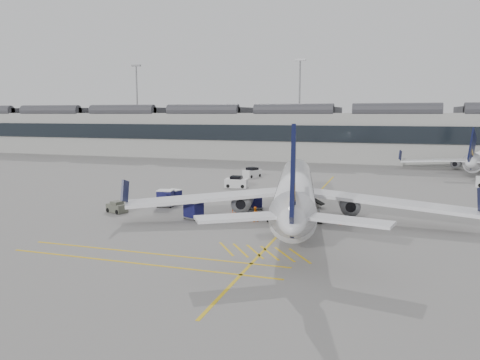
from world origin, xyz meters
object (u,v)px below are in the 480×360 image
(ramp_agent_a, at_px, (234,206))
(belt_loader, at_px, (304,202))
(baggage_cart_a, at_px, (194,209))
(pushback_tug, at_px, (117,207))
(ramp_agent_b, at_px, (255,214))
(airliner_main, at_px, (295,191))

(ramp_agent_a, bearing_deg, belt_loader, -2.32)
(baggage_cart_a, relative_size, pushback_tug, 0.84)
(belt_loader, bearing_deg, ramp_agent_b, -90.46)
(ramp_agent_a, bearing_deg, airliner_main, -53.20)
(airliner_main, distance_m, baggage_cart_a, 10.69)
(baggage_cart_a, bearing_deg, pushback_tug, -161.16)
(belt_loader, xyz_separation_m, ramp_agent_a, (-6.68, -6.30, 0.32))
(baggage_cart_a, bearing_deg, airliner_main, 39.35)
(belt_loader, xyz_separation_m, baggage_cart_a, (-9.70, -10.51, 0.52))
(ramp_agent_b, distance_m, pushback_tug, 15.77)
(airliner_main, height_order, baggage_cart_a, airliner_main)
(ramp_agent_a, height_order, pushback_tug, ramp_agent_a)
(ramp_agent_a, bearing_deg, baggage_cart_a, -171.32)
(airliner_main, bearing_deg, ramp_agent_a, 161.87)
(baggage_cart_a, bearing_deg, ramp_agent_a, 75.50)
(belt_loader, height_order, pushback_tug, belt_loader)
(belt_loader, relative_size, ramp_agent_a, 2.62)
(belt_loader, distance_m, baggage_cart_a, 14.31)
(airliner_main, height_order, ramp_agent_a, airliner_main)
(ramp_agent_a, height_order, ramp_agent_b, ramp_agent_a)
(ramp_agent_a, distance_m, pushback_tug, 12.98)
(ramp_agent_b, bearing_deg, baggage_cart_a, -28.60)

